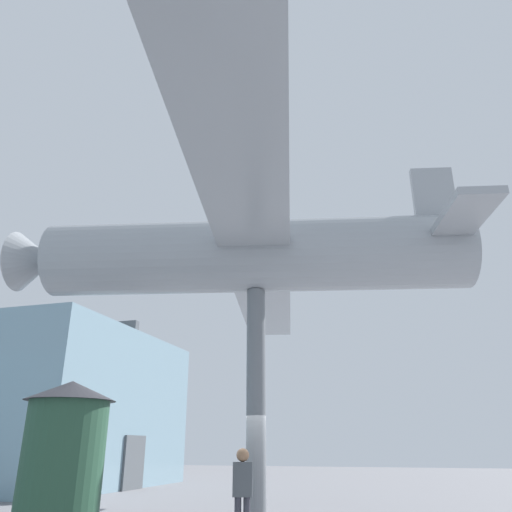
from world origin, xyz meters
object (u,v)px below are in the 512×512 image
(suspended_airplane, at_px, (249,256))
(support_pylon_central, at_px, (256,403))
(visitor_person, at_px, (242,487))
(info_kiosk, at_px, (59,488))

(suspended_airplane, bearing_deg, support_pylon_central, -90.00)
(visitor_person, distance_m, info_kiosk, 5.03)
(visitor_person, relative_size, info_kiosk, 0.68)
(support_pylon_central, distance_m, visitor_person, 2.04)
(support_pylon_central, bearing_deg, info_kiosk, 172.50)
(support_pylon_central, height_order, suspended_airplane, suspended_airplane)
(suspended_airplane, relative_size, visitor_person, 10.67)
(suspended_airplane, bearing_deg, visitor_person, 179.13)
(suspended_airplane, bearing_deg, info_kiosk, 162.04)
(support_pylon_central, relative_size, visitor_person, 3.11)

